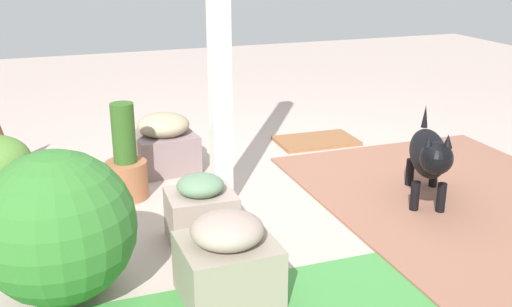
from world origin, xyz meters
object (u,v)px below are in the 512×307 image
Objects in this scene: terracotta_pot_tall at (126,165)px; doormat at (316,141)px; stone_planter_mid at (201,211)px; stone_planter_far at (228,259)px; stone_planter_nearest at (164,143)px; round_shrub at (58,227)px; dog at (429,155)px; porch_pillar at (219,29)px.

terracotta_pot_tall reaches higher than doormat.
stone_planter_far reaches higher than stone_planter_mid.
stone_planter_nearest is 1.05× the size of stone_planter_far.
terracotta_pot_tall is (0.34, 0.44, 0.02)m from stone_planter_nearest.
round_shrub is at bearing 39.28° from doormat.
dog is at bearing 94.68° from doormat.
round_shrub is at bearing 23.58° from stone_planter_mid.
stone_planter_nearest is 0.73× the size of terracotta_pot_tall.
porch_pillar is 2.81× the size of dog.
doormat is at bearing -85.32° from dog.
round_shrub is 1.13× the size of terracotta_pot_tall.
porch_pillar is 3.35× the size of doormat.
terracotta_pot_tall is (0.30, -0.77, 0.05)m from stone_planter_mid.
stone_planter_far is 1.40m from terracotta_pot_tall.
terracotta_pot_tall is at bearing -68.63° from stone_planter_mid.
porch_pillar reaches higher than doormat.
dog reaches higher than stone_planter_mid.
round_shrub is at bearing 62.48° from stone_planter_nearest.
stone_planter_nearest is at bearing -91.97° from stone_planter_mid.
stone_planter_mid is 0.60m from stone_planter_far.
stone_planter_mid is at bearing 111.37° from terracotta_pot_tall.
stone_planter_nearest is at bearing -72.81° from porch_pillar.
dog is at bearing -157.86° from stone_planter_far.
stone_planter_nearest is (0.22, -0.72, -0.91)m from porch_pillar.
porch_pillar reaches higher than stone_planter_far.
round_shrub reaches higher than doormat.
doormat is (-1.38, -1.42, -0.17)m from stone_planter_mid.
round_shrub reaches higher than stone_planter_far.
doormat is (-1.11, -0.93, -1.10)m from porch_pillar.
stone_planter_far is 0.70× the size of terracotta_pot_tall.
stone_planter_mid is at bearing 61.44° from porch_pillar.
dog is (-1.49, -0.02, 0.15)m from stone_planter_mid.
stone_planter_nearest is at bearing -117.52° from round_shrub.
terracotta_pot_tall is at bearing -78.89° from stone_planter_far.
stone_planter_mid reaches higher than doormat.
porch_pillar is 1.45m from stone_planter_far.
porch_pillar is at bearing -141.40° from round_shrub.
dog reaches higher than doormat.
stone_planter_far is 2.47m from doormat.
terracotta_pot_tall is at bearing -112.69° from round_shrub.
terracotta_pot_tall reaches higher than stone_planter_nearest.
stone_planter_far reaches higher than doormat.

